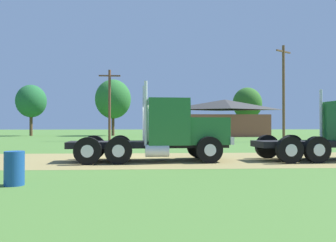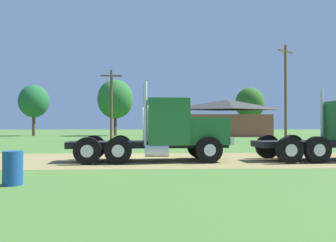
# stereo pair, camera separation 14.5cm
# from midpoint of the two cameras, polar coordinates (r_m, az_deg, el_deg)

# --- Properties ---
(ground_plane) EXTENTS (200.00, 200.00, 0.00)m
(ground_plane) POSITION_cam_midpoint_polar(r_m,az_deg,el_deg) (15.87, -7.71, -6.57)
(ground_plane) COLOR #46702F
(dirt_track) EXTENTS (120.00, 6.95, 0.01)m
(dirt_track) POSITION_cam_midpoint_polar(r_m,az_deg,el_deg) (15.87, -7.71, -6.56)
(dirt_track) COLOR olive
(dirt_track) RESTS_ON ground_plane
(truck_foreground_white) EXTENTS (7.31, 2.95, 3.51)m
(truck_foreground_white) POSITION_cam_midpoint_polar(r_m,az_deg,el_deg) (15.16, -0.01, -1.79)
(truck_foreground_white) COLOR black
(truck_foreground_white) RESTS_ON ground_plane
(steel_barrel) EXTENTS (0.53, 0.53, 0.92)m
(steel_barrel) POSITION_cam_midpoint_polar(r_m,az_deg,el_deg) (10.04, -25.17, -7.33)
(steel_barrel) COLOR #19478C
(steel_barrel) RESTS_ON ground_plane
(shed_building) EXTENTS (12.08, 5.51, 5.23)m
(shed_building) POSITION_cam_midpoint_polar(r_m,az_deg,el_deg) (47.96, 9.63, 0.45)
(shed_building) COLOR brown
(shed_building) RESTS_ON ground_plane
(utility_pole_near) EXTENTS (2.20, 0.26, 7.26)m
(utility_pole_near) POSITION_cam_midpoint_polar(r_m,az_deg,el_deg) (34.68, -10.08, 3.06)
(utility_pole_near) COLOR brown
(utility_pole_near) RESTS_ON ground_plane
(utility_pole_far) EXTENTS (1.90, 1.34, 9.42)m
(utility_pole_far) POSITION_cam_midpoint_polar(r_m,az_deg,el_deg) (34.62, 19.03, 4.91)
(utility_pole_far) COLOR brown
(utility_pole_far) RESTS_ON ground_plane
(tree_left) EXTENTS (4.37, 4.37, 7.54)m
(tree_left) POSITION_cam_midpoint_polar(r_m,az_deg,el_deg) (53.31, -22.41, 3.14)
(tree_left) COLOR #513823
(tree_left) RESTS_ON ground_plane
(tree_mid) EXTENTS (5.33, 5.33, 8.43)m
(tree_mid) POSITION_cam_midpoint_polar(r_m,az_deg,el_deg) (50.79, -9.45, 3.70)
(tree_mid) COLOR #513823
(tree_mid) RESTS_ON ground_plane
(tree_right) EXTENTS (4.94, 4.94, 8.01)m
(tree_right) POSITION_cam_midpoint_polar(r_m,az_deg,el_deg) (58.61, 13.32, 2.93)
(tree_right) COLOR #513823
(tree_right) RESTS_ON ground_plane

